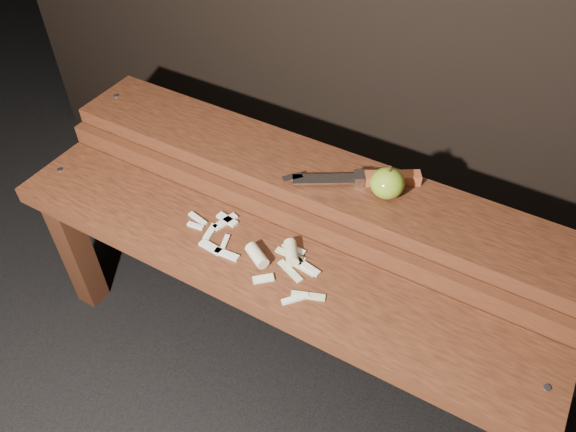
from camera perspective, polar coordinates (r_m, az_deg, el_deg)
The scene contains 6 objects.
ground at distance 1.50m, azimuth -1.18°, elevation -13.68°, with size 60.00×60.00×0.00m, color black.
bench_front_tier at distance 1.18m, azimuth -2.95°, elevation -6.94°, with size 1.20×0.20×0.42m.
bench_rear_tier at distance 1.27m, azimuth 2.38°, elevation 1.78°, with size 1.20×0.21×0.50m.
apple at distance 1.15m, azimuth 10.05°, elevation 3.30°, with size 0.07×0.07×0.07m.
knife at distance 1.18m, azimuth 8.78°, elevation 3.79°, with size 0.26×0.17×0.03m.
apple_scraps at distance 1.14m, azimuth -2.37°, elevation -3.73°, with size 0.36×0.16×0.03m.
Camera 1 is at (0.41, -0.66, 1.28)m, focal length 35.00 mm.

